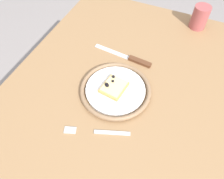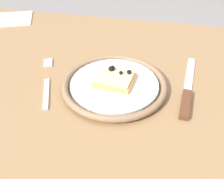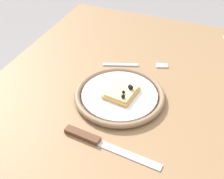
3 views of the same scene
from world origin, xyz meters
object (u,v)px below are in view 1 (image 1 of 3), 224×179
at_px(cup, 200,17).
at_px(pizza_slice_near, 114,87).
at_px(knife, 132,59).
at_px(dining_table, 116,104).
at_px(fork, 96,132).
at_px(plate, 116,90).

bearing_deg(cup, pizza_slice_near, 157.35).
xyz_separation_m(knife, cup, (0.30, -0.19, 0.04)).
bearing_deg(knife, pizza_slice_near, 178.27).
distance_m(dining_table, fork, 0.20).
bearing_deg(knife, plate, -178.17).
bearing_deg(pizza_slice_near, knife, -1.73).
distance_m(knife, fork, 0.33).
bearing_deg(fork, knife, 1.41).
height_order(pizza_slice_near, knife, pizza_slice_near).
height_order(plate, knife, plate).
bearing_deg(plate, knife, 1.83).
height_order(knife, cup, cup).
relative_size(pizza_slice_near, cup, 0.96).
xyz_separation_m(pizza_slice_near, cup, (0.47, -0.19, 0.03)).
bearing_deg(dining_table, cup, -22.49).
xyz_separation_m(dining_table, fork, (-0.18, -0.01, 0.10)).
bearing_deg(fork, cup, -16.08).
xyz_separation_m(plate, cup, (0.47, -0.18, 0.04)).
bearing_deg(plate, cup, -21.57).
height_order(plate, cup, cup).
height_order(plate, pizza_slice_near, pizza_slice_near).
xyz_separation_m(pizza_slice_near, knife, (0.16, -0.00, -0.02)).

